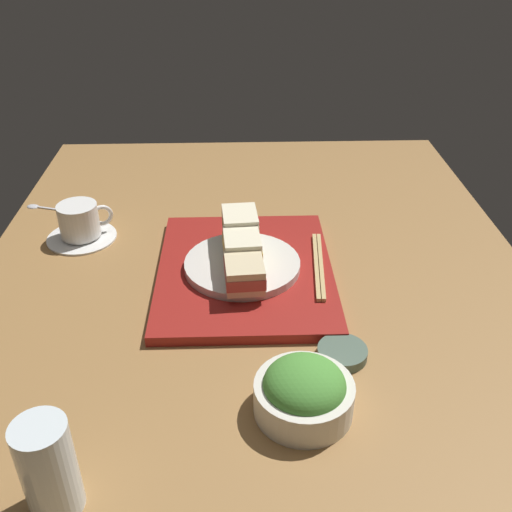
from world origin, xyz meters
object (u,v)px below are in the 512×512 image
sandwich_near (244,273)px  small_sauce_dish (342,353)px  chopsticks_pair (319,265)px  teaspoon (39,206)px  salad_bowl (304,392)px  drinking_glass (48,468)px  sandwich_far (240,227)px  sandwich_plate (242,265)px  sandwich_middle (242,249)px  coffee_cup (80,224)px

sandwich_near → small_sauce_dish: (-14.67, -14.10, -4.67)cm
sandwich_near → chopsticks_pair: sandwich_near is taller
small_sauce_dish → teaspoon: 76.74cm
salad_bowl → small_sauce_dish: 12.55cm
chopsticks_pair → teaspoon: (28.32, 57.37, -1.81)cm
sandwich_near → drinking_glass: size_ratio=0.68×
sandwich_far → small_sauce_dish: 32.70cm
sandwich_near → sandwich_far: 14.09cm
sandwich_near → salad_bowl: (-24.90, -7.30, -2.10)cm
sandwich_plate → sandwich_middle: sandwich_middle is taller
drinking_glass → sandwich_middle: bearing=-25.2°
sandwich_near → teaspoon: size_ratio=0.84×
sandwich_middle → drinking_glass: 49.72cm
coffee_cup → chopsticks_pair: bearing=-108.1°
sandwich_middle → teaspoon: size_ratio=0.85×
sandwich_plate → coffee_cup: coffee_cup is taller
chopsticks_pair → coffee_cup: coffee_cup is taller
sandwich_middle → small_sauce_dish: 26.51cm
salad_bowl → chopsticks_pair: size_ratio=0.62×
coffee_cup → drinking_glass: (-59.63, -10.25, 2.96)cm
sandwich_middle → drinking_glass: size_ratio=0.69×
salad_bowl → chopsticks_pair: bearing=-10.5°
sandwich_far → salad_bowl: 39.84cm
sandwich_plate → sandwich_far: size_ratio=2.33×
sandwich_near → sandwich_plate: bearing=2.3°
salad_bowl → coffee_cup: size_ratio=0.97×
drinking_glass → small_sauce_dish: (23.28, -35.58, -5.40)cm
coffee_cup → small_sauce_dish: 58.55cm
coffee_cup → small_sauce_dish: bearing=-128.4°
coffee_cup → teaspoon: (13.61, 12.41, -2.88)cm
sandwich_middle → drinking_glass: (-44.97, 21.21, 0.34)cm
sandwich_far → coffee_cup: bearing=76.2°
chopsticks_pair → small_sauce_dish: (-21.65, -0.87, -1.37)cm
drinking_glass → small_sauce_dish: bearing=-56.8°
sandwich_middle → drinking_glass: bearing=154.8°
sandwich_near → small_sauce_dish: sandwich_near is taller
sandwich_middle → small_sauce_dish: sandwich_middle is taller
sandwich_middle → teaspoon: 52.48cm
sandwich_plate → coffee_cup: bearing=65.0°
sandwich_near → sandwich_far: sandwich_far is taller
sandwich_far → chopsticks_pair: (-7.08, -13.78, -4.05)cm
sandwich_middle → chopsticks_pair: (-0.05, -13.50, -3.69)cm
sandwich_middle → small_sauce_dish: (-21.70, -14.37, -5.07)cm
sandwich_plate → sandwich_far: (7.03, 0.28, 3.68)cm
drinking_glass → teaspoon: size_ratio=1.23×
sandwich_plate → salad_bowl: 32.82cm
coffee_cup → teaspoon: 18.64cm
sandwich_far → drinking_glass: 56.06cm
sandwich_plate → chopsticks_pair: 13.51cm
sandwich_plate → drinking_glass: size_ratio=1.65×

